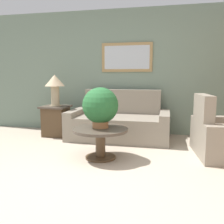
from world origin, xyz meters
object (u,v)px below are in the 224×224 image
object	(u,v)px
couch_main	(119,124)
coffee_table	(100,137)
side_table	(56,120)
table_lamp	(55,84)
potted_plant_on_table	(100,106)

from	to	relation	value
couch_main	coffee_table	size ratio (longest dim) A/B	2.36
couch_main	side_table	bearing A→B (deg)	-178.00
table_lamp	coffee_table	bearing A→B (deg)	-43.41
coffee_table	couch_main	bearing A→B (deg)	88.09
table_lamp	potted_plant_on_table	xyz separation A→B (m)	(1.26, -1.15, -0.27)
couch_main	coffee_table	xyz separation A→B (m)	(-0.04, -1.25, 0.04)
side_table	table_lamp	bearing A→B (deg)	116.57
coffee_table	table_lamp	size ratio (longest dim) A/B	1.29
table_lamp	side_table	bearing A→B (deg)	-63.43
table_lamp	potted_plant_on_table	size ratio (longest dim) A/B	1.05
couch_main	potted_plant_on_table	world-z (taller)	potted_plant_on_table
coffee_table	potted_plant_on_table	size ratio (longest dim) A/B	1.36
side_table	potted_plant_on_table	size ratio (longest dim) A/B	1.02
side_table	potted_plant_on_table	world-z (taller)	potted_plant_on_table
potted_plant_on_table	coffee_table	bearing A→B (deg)	-75.82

